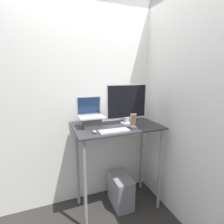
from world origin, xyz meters
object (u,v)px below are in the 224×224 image
monitor (127,104)px  computer_tower (121,191)px  cell_phone (133,125)px  laptop (91,119)px  keyboard (114,131)px  mouse (95,132)px

monitor → computer_tower: size_ratio=1.28×
monitor → cell_phone: bearing=-93.7°
laptop → keyboard: 0.33m
laptop → computer_tower: (0.34, -0.10, -0.97)m
laptop → computer_tower: laptop is taller
keyboard → mouse: 0.21m
cell_phone → computer_tower: size_ratio=0.42×
laptop → monitor: 0.46m
cell_phone → laptop: bearing=150.9°
monitor → laptop: bearing=175.2°
monitor → keyboard: (-0.25, -0.22, -0.24)m
keyboard → computer_tower: size_ratio=0.82×
computer_tower → keyboard: bearing=-136.3°
laptop → cell_phone: bearing=-29.1°
laptop → mouse: size_ratio=5.19×
mouse → cell_phone: (0.45, -0.00, 0.03)m
cell_phone → monitor: bearing=86.3°
keyboard → monitor: bearing=40.6°
keyboard → computer_tower: bearing=43.7°
mouse → laptop: bearing=83.4°
keyboard → mouse: size_ratio=4.96×
mouse → cell_phone: cell_phone is taller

